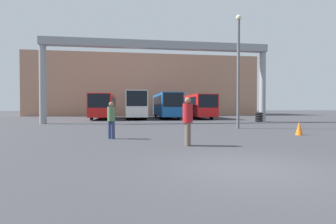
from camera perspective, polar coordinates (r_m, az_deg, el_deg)
ground_plane at (r=6.70m, az=16.88°, el=-11.79°), size 200.00×200.00×0.00m
building_backdrop at (r=50.21m, az=-5.21°, el=5.41°), size 39.58×12.00×10.50m
overhead_gantry at (r=25.05m, az=-1.88°, el=11.86°), size 21.29×0.80×7.63m
bus_slot_0 at (r=33.77m, az=-13.82°, el=1.47°), size 2.51×10.51×2.97m
bus_slot_1 at (r=33.84m, az=-7.04°, el=1.84°), size 2.45×10.92×3.35m
bus_slot_2 at (r=34.44m, az=-0.40°, el=1.66°), size 2.47×11.49×3.15m
bus_slot_3 at (r=34.66m, az=6.28°, el=1.49°), size 2.49×10.33×2.98m
pedestrian_far_center at (r=10.07m, az=4.31°, el=-1.75°), size 0.39×0.39×1.86m
pedestrian_mid_left at (r=12.50m, az=-12.24°, el=-1.54°), size 0.36×0.36×1.73m
traffic_cone at (r=15.52m, az=26.64°, el=-3.17°), size 0.37×0.37×0.72m
tire_stack at (r=27.92m, az=19.46°, el=-1.02°), size 1.04×1.04×0.96m
lamp_post at (r=18.88m, az=15.06°, el=9.50°), size 0.36×0.36×7.79m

